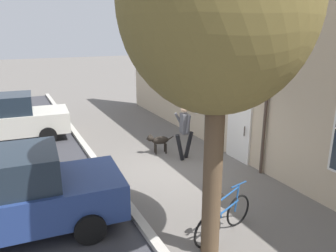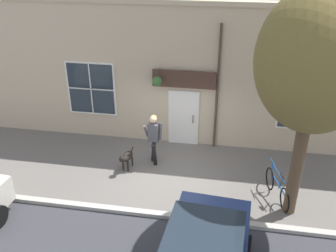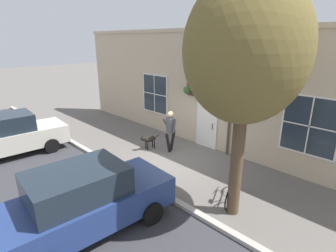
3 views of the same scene
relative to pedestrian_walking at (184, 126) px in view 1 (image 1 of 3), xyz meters
The scene contains 8 objects.
ground_plane 1.46m from the pedestrian_walking, 47.23° to the left, with size 90.00×90.00×0.00m, color #66605B.
storefront_facade 2.35m from the pedestrian_walking, 156.97° to the left, with size 0.95×18.00×5.14m.
pedestrian_walking is the anchor object (origin of this frame).
dog_on_leash 1.17m from the pedestrian_walking, 57.00° to the right, with size 0.97×0.39×0.70m.
street_tree_by_curb 5.63m from the pedestrian_walking, 67.23° to the left, with size 3.17×2.86×6.16m.
leaning_bicycle 4.20m from the pedestrian_walking, 72.09° to the left, with size 1.68×0.53×1.00m.
parked_car_nearest_curb 6.74m from the pedestrian_walking, 41.38° to the right, with size 4.42×2.18×1.75m.
parked_car_mid_block 5.46m from the pedestrian_walking, 21.94° to the left, with size 4.42×2.18×1.75m.
Camera 1 is at (4.17, 7.91, 3.99)m, focal length 35.00 mm.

